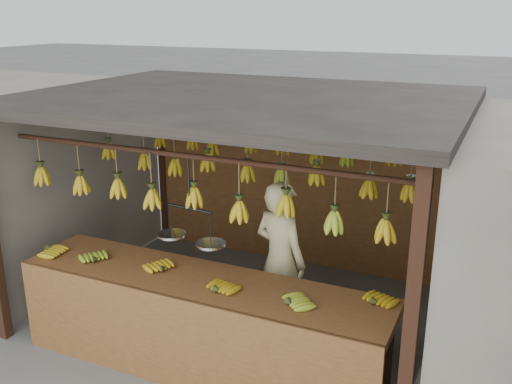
% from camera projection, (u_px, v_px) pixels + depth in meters
% --- Properties ---
extents(ground, '(80.00, 80.00, 0.00)m').
position_uv_depth(ground, '(245.00, 310.00, 6.36)').
color(ground, '#5B5B57').
extents(stall, '(4.30, 3.30, 2.40)m').
position_uv_depth(stall, '(257.00, 131.00, 6.04)').
color(stall, black).
rests_on(stall, ground).
extents(counter, '(3.55, 0.79, 0.96)m').
position_uv_depth(counter, '(194.00, 305.00, 5.04)').
color(counter, brown).
rests_on(counter, ground).
extents(hanging_bananas, '(3.59, 2.25, 0.39)m').
position_uv_depth(hanging_bananas, '(244.00, 171.00, 5.86)').
color(hanging_bananas, '#B08D12').
rests_on(hanging_bananas, ground).
extents(balance_scale, '(0.69, 0.30, 0.79)m').
position_uv_depth(balance_scale, '(191.00, 235.00, 5.13)').
color(balance_scale, black).
rests_on(balance_scale, ground).
extents(vendor, '(0.69, 0.56, 1.64)m').
position_uv_depth(vendor, '(280.00, 260.00, 5.67)').
color(vendor, beige).
rests_on(vendor, ground).
extents(bag_bundles, '(0.08, 0.26, 1.27)m').
position_uv_depth(bag_bundles, '(450.00, 214.00, 6.46)').
color(bag_bundles, '#199926').
rests_on(bag_bundles, ground).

